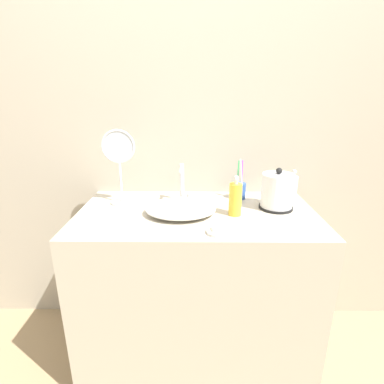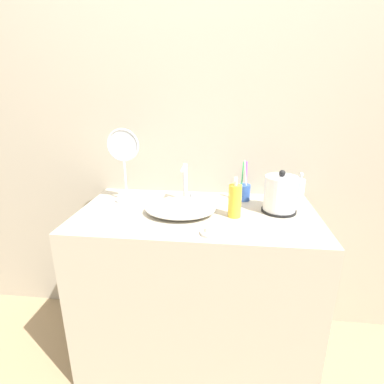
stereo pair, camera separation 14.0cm
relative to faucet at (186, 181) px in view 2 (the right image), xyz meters
name	(u,v)px [view 2 (the right image)]	position (x,y,z in m)	size (l,w,h in m)	color
wall_back	(203,107)	(0.07, 0.18, 0.36)	(6.00, 0.04, 2.60)	#ADA38E
vanity_counter	(196,285)	(0.07, -0.15, -0.52)	(1.14, 0.61, 0.83)	#B7AD99
sink_basin	(180,208)	(-0.01, -0.17, -0.08)	(0.33, 0.27, 0.06)	silver
faucet	(186,181)	(0.00, 0.00, 0.00)	(0.06, 0.12, 0.20)	silver
electric_kettle	(280,195)	(0.46, -0.10, -0.03)	(0.16, 0.16, 0.21)	black
toothbrush_cup	(244,192)	(0.30, 0.05, -0.06)	(0.07, 0.07, 0.22)	#2D519E
lotion_bottle	(235,201)	(0.25, -0.18, -0.03)	(0.06, 0.06, 0.19)	gold
shampoo_bottle	(299,190)	(0.58, 0.05, -0.04)	(0.05, 0.05, 0.16)	silver
soap_dish	(214,232)	(0.16, -0.37, -0.10)	(0.11, 0.11, 0.03)	silver
vanity_mirror	(124,160)	(-0.31, -0.03, 0.11)	(0.17, 0.12, 0.38)	silver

